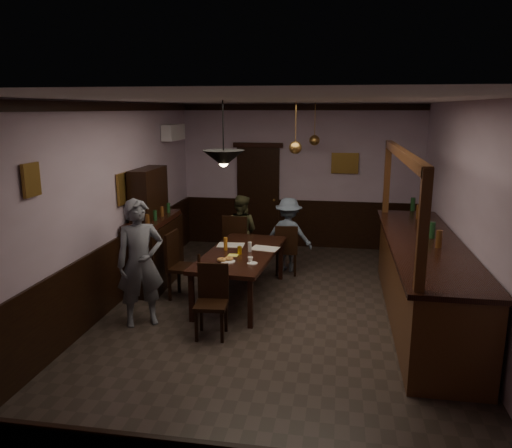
% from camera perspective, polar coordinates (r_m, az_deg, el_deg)
% --- Properties ---
extents(room, '(5.01, 8.01, 3.01)m').
position_cam_1_polar(room, '(6.62, 2.45, 0.89)').
color(room, '#2D2621').
rests_on(room, ground).
extents(dining_table, '(1.18, 2.28, 0.75)m').
position_cam_1_polar(dining_table, '(7.68, -1.72, -3.66)').
color(dining_table, black).
rests_on(dining_table, ground).
extents(chair_far_left, '(0.48, 0.48, 1.04)m').
position_cam_1_polar(chair_far_left, '(9.00, -2.25, -1.90)').
color(chair_far_left, black).
rests_on(chair_far_left, ground).
extents(chair_far_right, '(0.43, 0.43, 0.91)m').
position_cam_1_polar(chair_far_right, '(8.82, 3.47, -2.71)').
color(chair_far_right, black).
rests_on(chair_far_right, ground).
extents(chair_near, '(0.44, 0.44, 0.94)m').
position_cam_1_polar(chair_near, '(6.55, -5.04, -8.31)').
color(chair_near, black).
rests_on(chair_near, ground).
extents(chair_side, '(0.49, 0.49, 1.05)m').
position_cam_1_polar(chair_side, '(7.84, -8.74, -4.33)').
color(chair_side, black).
rests_on(chair_side, ground).
extents(person_standing, '(0.76, 0.68, 1.74)m').
position_cam_1_polar(person_standing, '(6.89, -13.09, -4.37)').
color(person_standing, slate).
rests_on(person_standing, ground).
extents(person_seated_left, '(0.76, 0.65, 1.36)m').
position_cam_1_polar(person_seated_left, '(9.24, -1.76, -0.82)').
color(person_seated_left, '#4B4B2D').
rests_on(person_seated_left, ground).
extents(person_seated_right, '(0.94, 0.65, 1.34)m').
position_cam_1_polar(person_seated_right, '(9.04, 3.73, -1.21)').
color(person_seated_right, slate).
rests_on(person_seated_right, ground).
extents(newspaper_left, '(0.44, 0.32, 0.01)m').
position_cam_1_polar(newspaper_left, '(8.03, -2.90, -2.42)').
color(newspaper_left, silver).
rests_on(newspaper_left, dining_table).
extents(newspaper_right, '(0.47, 0.37, 0.01)m').
position_cam_1_polar(newspaper_right, '(7.83, 1.02, -2.81)').
color(newspaper_right, silver).
rests_on(newspaper_right, dining_table).
extents(napkin, '(0.16, 0.16, 0.00)m').
position_cam_1_polar(napkin, '(7.48, -2.65, -3.58)').
color(napkin, '#FCF75C').
rests_on(napkin, dining_table).
extents(saucer, '(0.15, 0.15, 0.01)m').
position_cam_1_polar(saucer, '(7.08, -0.42, -4.51)').
color(saucer, white).
rests_on(saucer, dining_table).
extents(coffee_cup, '(0.09, 0.09, 0.07)m').
position_cam_1_polar(coffee_cup, '(7.11, -0.65, -4.07)').
color(coffee_cup, white).
rests_on(coffee_cup, saucer).
extents(pastry_plate, '(0.22, 0.22, 0.01)m').
position_cam_1_polar(pastry_plate, '(7.17, -3.27, -4.30)').
color(pastry_plate, white).
rests_on(pastry_plate, dining_table).
extents(pastry_ring_a, '(0.13, 0.13, 0.04)m').
position_cam_1_polar(pastry_ring_a, '(7.17, -3.96, -4.08)').
color(pastry_ring_a, '#C68C47').
rests_on(pastry_ring_a, pastry_plate).
extents(pastry_ring_b, '(0.13, 0.13, 0.04)m').
position_cam_1_polar(pastry_ring_b, '(7.22, -3.12, -3.94)').
color(pastry_ring_b, '#C68C47').
rests_on(pastry_ring_b, pastry_plate).
extents(soda_can, '(0.07, 0.07, 0.12)m').
position_cam_1_polar(soda_can, '(7.53, -1.89, -3.01)').
color(soda_can, gold).
rests_on(soda_can, dining_table).
extents(beer_glass, '(0.06, 0.06, 0.20)m').
position_cam_1_polar(beer_glass, '(7.74, -3.49, -2.27)').
color(beer_glass, '#BF721E').
rests_on(beer_glass, dining_table).
extents(water_glass, '(0.06, 0.06, 0.15)m').
position_cam_1_polar(water_glass, '(7.65, -0.72, -2.62)').
color(water_glass, silver).
rests_on(water_glass, dining_table).
extents(pepper_mill, '(0.04, 0.04, 0.14)m').
position_cam_1_polar(pepper_mill, '(7.12, -6.54, -3.97)').
color(pepper_mill, black).
rests_on(pepper_mill, dining_table).
extents(sideboard, '(0.53, 1.48, 1.96)m').
position_cam_1_polar(sideboard, '(8.43, -11.68, -1.70)').
color(sideboard, black).
rests_on(sideboard, ground).
extents(bar_counter, '(0.98, 4.22, 2.37)m').
position_cam_1_polar(bar_counter, '(7.33, 18.55, -5.89)').
color(bar_counter, '#502715').
rests_on(bar_counter, ground).
extents(door_back, '(0.90, 0.06, 2.10)m').
position_cam_1_polar(door_back, '(10.67, 0.25, 3.11)').
color(door_back, black).
rests_on(door_back, ground).
extents(ac_unit, '(0.20, 0.85, 0.30)m').
position_cam_1_polar(ac_unit, '(9.86, -9.42, 10.31)').
color(ac_unit, white).
rests_on(ac_unit, ground).
extents(picture_left_small, '(0.04, 0.28, 0.36)m').
position_cam_1_polar(picture_left_small, '(5.86, -24.31, 4.62)').
color(picture_left_small, olive).
rests_on(picture_left_small, ground).
extents(picture_left_large, '(0.04, 0.62, 0.48)m').
position_cam_1_polar(picture_left_large, '(8.01, -14.58, 4.07)').
color(picture_left_large, olive).
rests_on(picture_left_large, ground).
extents(picture_back, '(0.55, 0.04, 0.42)m').
position_cam_1_polar(picture_back, '(10.44, 10.12, 6.85)').
color(picture_back, olive).
rests_on(picture_back, ground).
extents(pendant_iron, '(0.56, 0.56, 0.86)m').
position_cam_1_polar(pendant_iron, '(6.62, -3.73, 7.47)').
color(pendant_iron, black).
rests_on(pendant_iron, ground).
extents(pendant_brass_mid, '(0.20, 0.20, 0.81)m').
position_cam_1_polar(pendant_brass_mid, '(7.89, 4.52, 8.69)').
color(pendant_brass_mid, '#BF8C3F').
rests_on(pendant_brass_mid, ground).
extents(pendant_brass_far, '(0.20, 0.20, 0.81)m').
position_cam_1_polar(pendant_brass_far, '(9.74, 6.69, 9.47)').
color(pendant_brass_far, '#BF8C3F').
rests_on(pendant_brass_far, ground).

